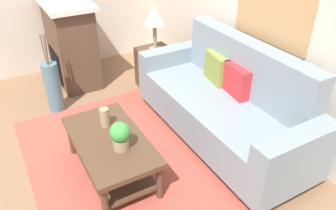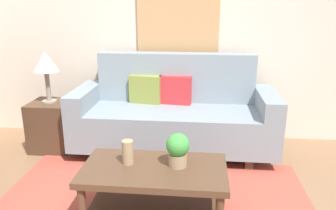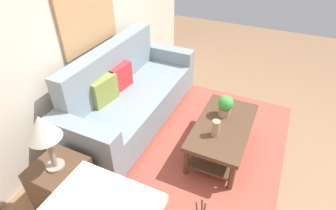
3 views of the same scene
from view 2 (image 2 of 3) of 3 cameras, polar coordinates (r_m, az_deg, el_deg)
wall_back at (r=4.09m, az=0.63°, el=13.17°), size 5.21×0.10×2.70m
area_rug at (r=2.90m, az=-2.59°, el=-16.88°), size 2.65×1.70×0.01m
couch at (r=3.74m, az=1.06°, el=-1.61°), size 2.19×0.84×1.08m
throw_pillow_olive at (r=3.83m, az=-3.85°, el=2.70°), size 0.37×0.17×0.32m
throw_pillow_crimson at (r=3.79m, az=1.24°, el=2.57°), size 0.37×0.16×0.32m
coffee_table at (r=2.63m, az=-2.36°, el=-12.79°), size 1.10×0.60×0.43m
tabletop_vase at (r=2.61m, az=-6.87°, el=-8.01°), size 0.09×0.09×0.19m
potted_plant_tabletop at (r=2.54m, az=1.69°, el=-7.47°), size 0.18×0.18×0.26m
side_table at (r=4.06m, az=-19.15°, el=-3.32°), size 0.44×0.44×0.56m
table_lamp at (r=3.88m, az=-20.17°, el=6.63°), size 0.28×0.28×0.57m
framed_painting at (r=4.01m, az=1.72°, el=14.87°), size 0.96×0.03×0.87m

